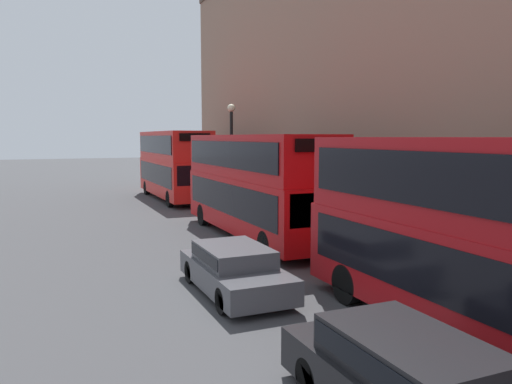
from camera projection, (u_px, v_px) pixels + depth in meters
The scene contains 7 objects.
bus_leading at pixel (508, 236), 9.35m from camera, with size 2.59×10.41×4.14m.
bus_second_in_queue at pixel (255, 181), 20.37m from camera, with size 2.59×10.44×4.23m.
bus_third_in_queue at pixel (174, 162), 32.95m from camera, with size 2.59×10.27×4.50m.
car_dark_sedan at pixel (412, 383), 6.90m from camera, with size 1.78×4.69×1.41m.
car_hatchback at pixel (234, 268), 13.26m from camera, with size 1.85×4.31×1.26m.
street_lamp at pixel (231, 144), 28.23m from camera, with size 0.44×0.44×5.98m.
pedestrian at pixel (462, 259), 13.64m from camera, with size 0.36×0.36×1.74m.
Camera 1 is at (-6.38, -1.97, 4.15)m, focal length 35.00 mm.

